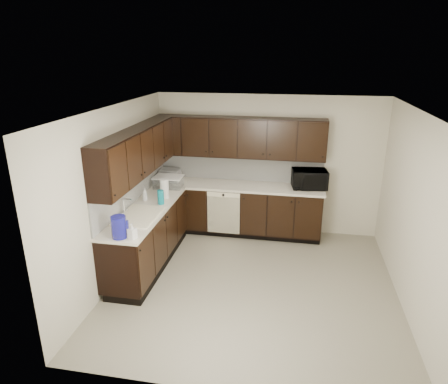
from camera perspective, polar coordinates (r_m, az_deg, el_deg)
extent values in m
plane|color=gray|center=(5.95, 4.17, -13.02)|extent=(4.00, 4.00, 0.00)
plane|color=white|center=(5.07, 4.86, 11.57)|extent=(4.00, 4.00, 0.00)
cube|color=beige|center=(7.28, 6.23, 3.88)|extent=(4.00, 0.02, 2.50)
cube|color=beige|center=(5.92, -15.14, -0.39)|extent=(0.02, 4.00, 2.50)
cube|color=beige|center=(5.57, 25.44, -2.92)|extent=(0.02, 4.00, 2.50)
cube|color=beige|center=(3.60, 0.89, -13.08)|extent=(4.00, 0.02, 2.50)
cube|color=black|center=(7.30, 1.89, -2.59)|extent=(3.00, 0.60, 0.90)
cube|color=black|center=(6.36, -10.91, -6.45)|extent=(0.60, 2.20, 0.90)
cube|color=black|center=(7.49, 1.89, -5.34)|extent=(3.00, 0.54, 0.10)
cube|color=black|center=(6.53, -10.43, -9.64)|extent=(0.54, 2.20, 0.10)
cube|color=silver|center=(7.14, 1.93, 0.91)|extent=(3.03, 0.63, 0.04)
cube|color=silver|center=(6.17, -11.18, -2.52)|extent=(0.63, 2.23, 0.04)
cube|color=silver|center=(7.34, 2.30, 3.54)|extent=(3.00, 0.02, 0.48)
cube|color=silver|center=(6.45, -12.76, 0.80)|extent=(0.02, 2.80, 0.48)
cube|color=black|center=(7.05, 2.18, 7.82)|extent=(3.00, 0.33, 0.70)
cube|color=black|center=(6.08, -12.43, 5.50)|extent=(0.33, 2.47, 0.70)
cube|color=#F6EEC9|center=(7.05, -0.07, -2.97)|extent=(0.58, 0.02, 0.78)
cube|color=#F6EEC9|center=(6.92, -0.08, -0.38)|extent=(0.58, 0.03, 0.08)
cylinder|color=black|center=(6.91, -0.11, -0.43)|extent=(0.04, 0.02, 0.04)
cube|color=#F6EEC9|center=(5.90, -12.07, -3.37)|extent=(0.54, 0.82, 0.03)
cube|color=#F6EEC9|center=(5.76, -12.75, -4.90)|extent=(0.42, 0.34, 0.16)
cube|color=#F6EEC9|center=(6.10, -11.31, -3.40)|extent=(0.42, 0.34, 0.16)
cylinder|color=silver|center=(5.94, -14.12, -2.08)|extent=(0.03, 0.03, 0.26)
cylinder|color=silver|center=(5.87, -13.77, -1.03)|extent=(0.14, 0.02, 0.02)
cylinder|color=#B2B2B7|center=(5.75, -12.77, -4.63)|extent=(0.20, 0.20, 0.10)
imported|color=black|center=(7.06, 12.09, 1.82)|extent=(0.64, 0.48, 0.33)
imported|color=gray|center=(5.20, -12.99, -5.48)|extent=(0.12, 0.12, 0.21)
imported|color=gray|center=(6.46, -11.26, -0.33)|extent=(0.10, 0.10, 0.21)
cube|color=silver|center=(7.38, -7.70, 2.42)|extent=(0.36, 0.28, 0.22)
cube|color=silver|center=(7.05, -7.94, 1.44)|extent=(0.50, 0.38, 0.19)
cylinder|color=#101096|center=(5.25, -14.78, -4.87)|extent=(0.25, 0.25, 0.29)
cylinder|color=#0C7D8D|center=(6.27, -9.02, -0.74)|extent=(0.11, 0.11, 0.22)
cylinder|color=silver|center=(6.51, -8.51, 0.48)|extent=(0.16, 0.16, 0.31)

